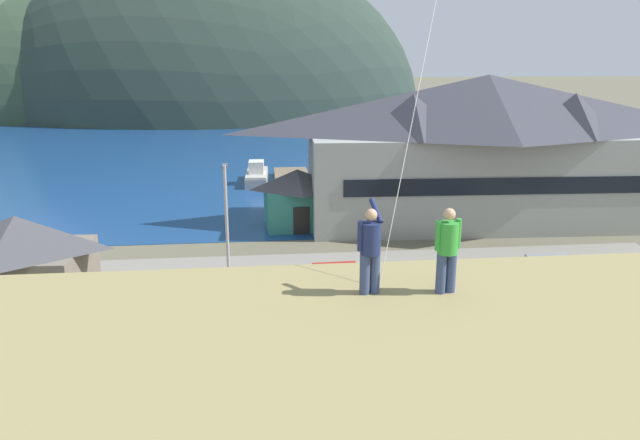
{
  "coord_description": "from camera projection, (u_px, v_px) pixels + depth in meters",
  "views": [
    {
      "loc": [
        -3.49,
        -18.83,
        11.56
      ],
      "look_at": [
        -0.59,
        9.0,
        3.82
      ],
      "focal_mm": 33.71,
      "sensor_mm": 36.0,
      "label": 1
    }
  ],
  "objects": [
    {
      "name": "far_hill_far_shoulder",
      "position": [
        212.0,
        111.0,
        125.7
      ],
      "size": [
        86.17,
        64.39,
        66.33
      ],
      "primitive_type": "ellipsoid",
      "color": "#2D3D33",
      "rests_on": "ground"
    },
    {
      "name": "storage_shed_near_lot",
      "position": [
        21.0,
        270.0,
        25.89
      ],
      "size": [
        6.02,
        5.02,
        4.99
      ],
      "color": "#756B5B",
      "rests_on": "ground"
    },
    {
      "name": "parked_car_mid_row_near",
      "position": [
        334.0,
        285.0,
        28.32
      ],
      "size": [
        4.27,
        2.18,
        1.82
      ],
      "color": "red",
      "rests_on": "parking_lot_pad"
    },
    {
      "name": "person_kite_flyer",
      "position": [
        370.0,
        248.0,
        11.77
      ],
      "size": [
        0.52,
        0.7,
        1.86
      ],
      "color": "#384770",
      "rests_on": "grassy_hill_foreground"
    },
    {
      "name": "parked_car_front_row_red",
      "position": [
        462.0,
        286.0,
        28.14
      ],
      "size": [
        4.21,
        2.07,
        1.82
      ],
      "color": "#B28923",
      "rests_on": "parking_lot_pad"
    },
    {
      "name": "moored_boat_outer_mooring",
      "position": [
        327.0,
        176.0,
        55.32
      ],
      "size": [
        2.38,
        5.8,
        2.16
      ],
      "color": "navy",
      "rests_on": "ground"
    },
    {
      "name": "ground_plane",
      "position": [
        362.0,
        389.0,
        21.48
      ],
      "size": [
        600.0,
        600.0,
        0.0
      ],
      "primitive_type": "plane",
      "color": "#66604C"
    },
    {
      "name": "parked_car_back_row_left",
      "position": [
        73.0,
        383.0,
        19.86
      ],
      "size": [
        4.35,
        2.35,
        1.82
      ],
      "color": "black",
      "rests_on": "parking_lot_pad"
    },
    {
      "name": "parking_lot_pad",
      "position": [
        343.0,
        327.0,
        26.26
      ],
      "size": [
        40.0,
        20.0,
        0.1
      ],
      "primitive_type": "cube",
      "color": "gray",
      "rests_on": "ground"
    },
    {
      "name": "parked_car_mid_row_far",
      "position": [
        567.0,
        343.0,
        22.62
      ],
      "size": [
        4.29,
        2.23,
        1.82
      ],
      "color": "red",
      "rests_on": "parking_lot_pad"
    },
    {
      "name": "storage_shed_waterside",
      "position": [
        298.0,
        197.0,
        41.11
      ],
      "size": [
        4.96,
        4.49,
        4.05
      ],
      "color": "#338475",
      "rests_on": "ground"
    },
    {
      "name": "far_hill_center_saddle",
      "position": [
        97.0,
        111.0,
        125.87
      ],
      "size": [
        85.47,
        53.1,
        49.05
      ],
      "primitive_type": "ellipsoid",
      "color": "#334733",
      "rests_on": "ground"
    },
    {
      "name": "harbor_lodge",
      "position": [
        485.0,
        146.0,
        41.72
      ],
      "size": [
        26.02,
        10.56,
        10.24
      ],
      "color": "#999E99",
      "rests_on": "ground"
    },
    {
      "name": "wharf_dock",
      "position": [
        294.0,
        185.0,
        53.49
      ],
      "size": [
        3.2,
        13.46,
        0.7
      ],
      "color": "#70604C",
      "rests_on": "ground"
    },
    {
      "name": "parked_car_mid_row_center",
      "position": [
        552.0,
        275.0,
        29.6
      ],
      "size": [
        4.26,
        2.17,
        1.82
      ],
      "color": "#9EA3A8",
      "rests_on": "parking_lot_pad"
    },
    {
      "name": "person_companion",
      "position": [
        447.0,
        248.0,
        11.81
      ],
      "size": [
        0.54,
        0.4,
        1.74
      ],
      "color": "#384770",
      "rests_on": "grassy_hill_foreground"
    },
    {
      "name": "moored_boat_wharfside",
      "position": [
        257.0,
        176.0,
        55.55
      ],
      "size": [
        2.17,
        6.06,
        2.16
      ],
      "color": "#A8A399",
      "rests_on": "ground"
    },
    {
      "name": "parking_light_pole",
      "position": [
        226.0,
        216.0,
        30.1
      ],
      "size": [
        0.24,
        0.78,
        6.2
      ],
      "color": "#ADADB2",
      "rests_on": "parking_lot_pad"
    },
    {
      "name": "bay_water",
      "position": [
        284.0,
        145.0,
        79.0
      ],
      "size": [
        360.0,
        84.0,
        0.03
      ],
      "primitive_type": "cube",
      "color": "navy",
      "rests_on": "ground"
    },
    {
      "name": "parked_car_corner_spot",
      "position": [
        169.0,
        298.0,
        26.79
      ],
      "size": [
        4.27,
        2.19,
        1.82
      ],
      "color": "#B28923",
      "rests_on": "parking_lot_pad"
    },
    {
      "name": "parked_car_front_row_silver",
      "position": [
        353.0,
        364.0,
        21.04
      ],
      "size": [
        4.28,
        2.21,
        1.82
      ],
      "color": "#236633",
      "rests_on": "parking_lot_pad"
    }
  ]
}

